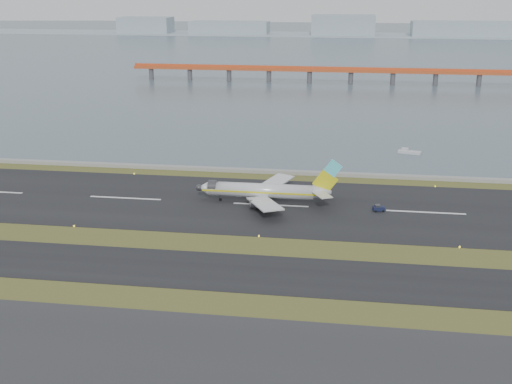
{
  "coord_description": "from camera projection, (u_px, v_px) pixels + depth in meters",
  "views": [
    {
      "loc": [
        19.04,
        -128.91,
        55.96
      ],
      "look_at": [
        -2.78,
        22.0,
        6.15
      ],
      "focal_mm": 45.0,
      "sensor_mm": 36.0,
      "label": 1
    }
  ],
  "objects": [
    {
      "name": "ground",
      "position": [
        254.0,
        250.0,
        141.24
      ],
      "size": [
        1000.0,
        1000.0,
        0.0
      ],
      "primitive_type": "plane",
      "color": "#3A491A",
      "rests_on": "ground"
    },
    {
      "name": "taxiway_strip",
      "position": [
        246.0,
        273.0,
        129.93
      ],
      "size": [
        1000.0,
        18.0,
        0.1
      ],
      "primitive_type": "cube",
      "color": "black",
      "rests_on": "ground"
    },
    {
      "name": "runway_strip",
      "position": [
        271.0,
        205.0,
        169.45
      ],
      "size": [
        1000.0,
        45.0,
        0.1
      ],
      "primitive_type": "cube",
      "color": "black",
      "rests_on": "ground"
    },
    {
      "name": "seawall",
      "position": [
        283.0,
        172.0,
        197.53
      ],
      "size": [
        1000.0,
        2.5,
        1.0
      ],
      "primitive_type": "cube",
      "color": "gray",
      "rests_on": "ground"
    },
    {
      "name": "bay_water",
      "position": [
        329.0,
        49.0,
        574.0
      ],
      "size": [
        1400.0,
        800.0,
        1.3
      ],
      "primitive_type": "cube",
      "color": "#485B67",
      "rests_on": "ground"
    },
    {
      "name": "red_pier",
      "position": [
        351.0,
        71.0,
        371.45
      ],
      "size": [
        260.0,
        5.0,
        10.2
      ],
      "color": "#C34B21",
      "rests_on": "ground"
    },
    {
      "name": "far_shoreline",
      "position": [
        346.0,
        30.0,
        720.79
      ],
      "size": [
        1400.0,
        80.0,
        60.5
      ],
      "color": "#96A6B1",
      "rests_on": "ground"
    },
    {
      "name": "airliner",
      "position": [
        266.0,
        191.0,
        170.07
      ],
      "size": [
        38.52,
        32.89,
        12.8
      ],
      "color": "silver",
      "rests_on": "ground"
    },
    {
      "name": "pushback_tug",
      "position": [
        378.0,
        208.0,
        164.54
      ],
      "size": [
        3.2,
        2.29,
        1.86
      ],
      "rotation": [
        0.0,
        0.0,
        0.24
      ],
      "color": "#141937",
      "rests_on": "ground"
    },
    {
      "name": "workboat_near",
      "position": [
        409.0,
        152.0,
        220.78
      ],
      "size": [
        8.04,
        4.35,
        1.86
      ],
      "rotation": [
        0.0,
        0.0,
        -0.27
      ],
      "color": "silver",
      "rests_on": "ground"
    }
  ]
}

